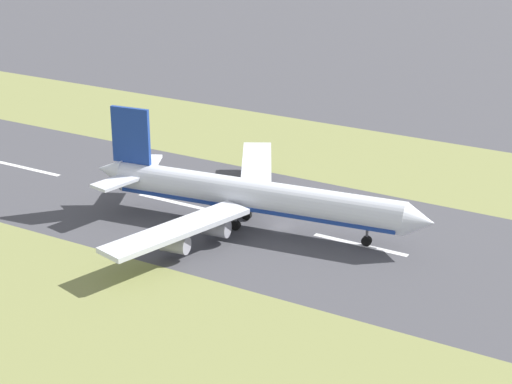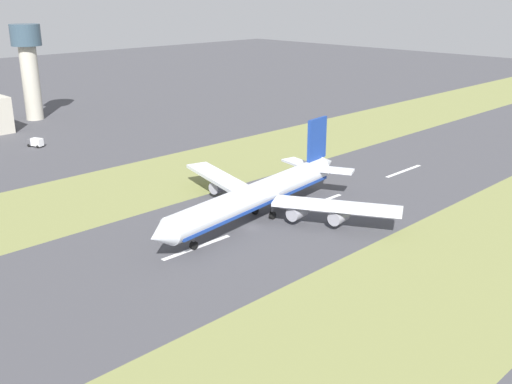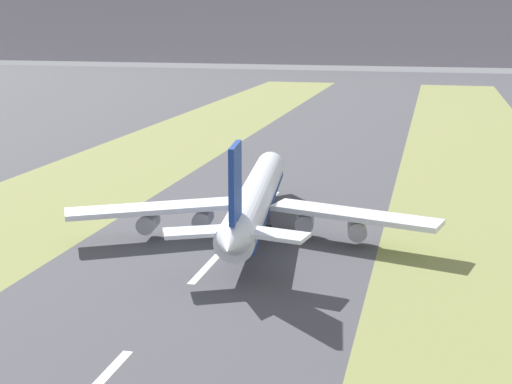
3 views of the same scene
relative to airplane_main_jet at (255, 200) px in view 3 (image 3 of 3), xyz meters
The scene contains 7 objects.
ground_plane 8.81m from the airplane_main_jet, 115.23° to the left, with size 800.00×800.00×0.00m, color #424247.
grass_median_west 48.47m from the airplane_main_jet, behind, with size 40.00×600.00×0.01m, color olive.
grass_median_east 43.08m from the airplane_main_jet, ahead, with size 40.00×600.00×0.01m, color olive.
centreline_dash_mid 19.28m from the airplane_main_jet, 98.61° to the right, with size 1.20×18.00×0.01m, color silver.
centreline_dash_far 22.87m from the airplane_main_jet, 97.14° to the left, with size 1.20×18.00×0.01m, color silver.
airplane_main_jet is the anchor object (origin of this frame).
mountain_ridge 526.82m from the airplane_main_jet, 90.30° to the left, with size 800.00×120.00×76.43m, color gray.
Camera 3 is at (32.59, -124.57, 37.41)m, focal length 50.00 mm.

